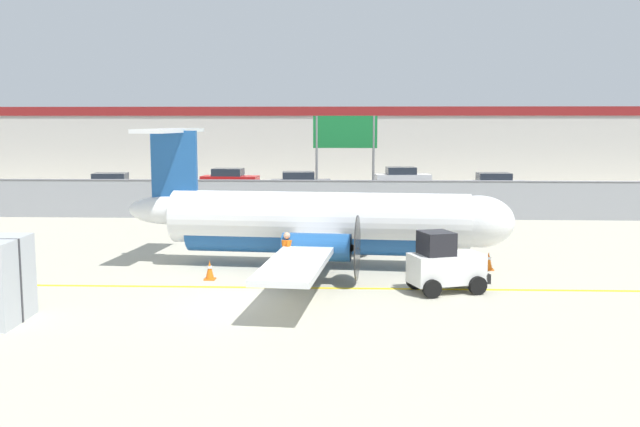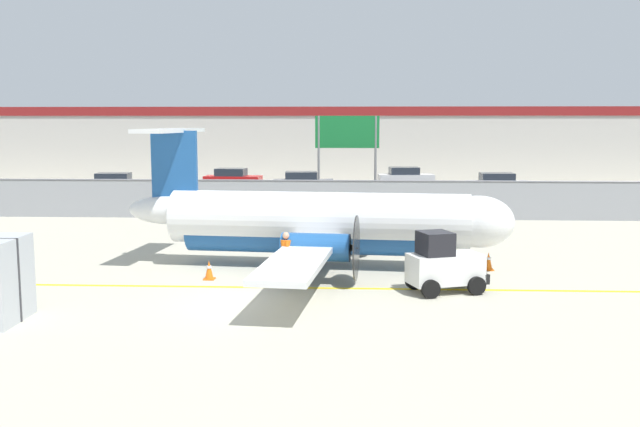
{
  "view_description": "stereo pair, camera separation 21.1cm",
  "coord_description": "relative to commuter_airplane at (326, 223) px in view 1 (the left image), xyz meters",
  "views": [
    {
      "loc": [
        2.58,
        -19.77,
        5.17
      ],
      "look_at": [
        1.48,
        6.3,
        1.8
      ],
      "focal_mm": 40.0,
      "sensor_mm": 36.0,
      "label": 1
    },
    {
      "loc": [
        2.79,
        -19.76,
        5.17
      ],
      "look_at": [
        1.48,
        6.3,
        1.8
      ],
      "focal_mm": 40.0,
      "sensor_mm": 36.0,
      "label": 2
    }
  ],
  "objects": [
    {
      "name": "perimeter_fence",
      "position": [
        -1.72,
        12.72,
        -0.49
      ],
      "size": [
        98.0,
        0.1,
        2.1
      ],
      "color": "gray",
      "rests_on": "ground"
    },
    {
      "name": "traffic_cone_near_left",
      "position": [
        5.74,
        -0.26,
        -1.29
      ],
      "size": [
        0.36,
        0.36,
        0.64
      ],
      "color": "orange",
      "rests_on": "ground"
    },
    {
      "name": "traffic_cone_far_left",
      "position": [
        4.33,
        3.0,
        -1.29
      ],
      "size": [
        0.36,
        0.36,
        0.64
      ],
      "color": "orange",
      "rests_on": "ground"
    },
    {
      "name": "parked_car_4",
      "position": [
        10.82,
        24.05,
        -0.71
      ],
      "size": [
        4.25,
        2.1,
        1.58
      ],
      "rotation": [
        0.0,
        0.0,
        0.03
      ],
      "color": "silver",
      "rests_on": "parking_lot_strip"
    },
    {
      "name": "ground_plane",
      "position": [
        -1.72,
        -3.28,
        -1.6
      ],
      "size": [
        140.0,
        140.0,
        0.01
      ],
      "color": "#B2AD99"
    },
    {
      "name": "parking_lot_strip",
      "position": [
        -1.72,
        24.22,
        -1.54
      ],
      "size": [
        98.0,
        17.0,
        0.12
      ],
      "color": "#38383A",
      "rests_on": "ground"
    },
    {
      "name": "parked_car_3",
      "position": [
        4.91,
        30.03,
        -0.71
      ],
      "size": [
        4.34,
        2.31,
        1.58
      ],
      "rotation": [
        0.0,
        0.0,
        0.09
      ],
      "color": "silver",
      "rests_on": "parking_lot_strip"
    },
    {
      "name": "commuter_airplane",
      "position": [
        0.0,
        0.0,
        0.0
      ],
      "size": [
        13.94,
        16.08,
        4.92
      ],
      "rotation": [
        0.0,
        0.0,
        -0.1
      ],
      "color": "white",
      "rests_on": "ground"
    },
    {
      "name": "background_building",
      "position": [
        -1.72,
        42.71,
        1.66
      ],
      "size": [
        91.0,
        8.1,
        6.5
      ],
      "color": "beige",
      "rests_on": "ground"
    },
    {
      "name": "baggage_tug",
      "position": [
        3.76,
        -3.62,
        -0.75
      ],
      "size": [
        2.56,
        1.98,
        1.88
      ],
      "rotation": [
        0.0,
        0.0,
        0.33
      ],
      "color": "silver",
      "rests_on": "ground"
    },
    {
      "name": "parked_car_0",
      "position": [
        -15.61,
        22.76,
        -0.71
      ],
      "size": [
        4.33,
        2.29,
        1.58
      ],
      "rotation": [
        0.0,
        0.0,
        3.23
      ],
      "color": "slate",
      "rests_on": "parking_lot_strip"
    },
    {
      "name": "parked_car_1",
      "position": [
        -8.17,
        27.87,
        -0.71
      ],
      "size": [
        4.32,
        2.26,
        1.58
      ],
      "rotation": [
        0.0,
        0.0,
        -0.08
      ],
      "color": "red",
      "rests_on": "parking_lot_strip"
    },
    {
      "name": "traffic_cone_near_right",
      "position": [
        -3.74,
        -2.23,
        -1.29
      ],
      "size": [
        0.36,
        0.36,
        0.64
      ],
      "color": "orange",
      "rests_on": "ground"
    },
    {
      "name": "highway_sign",
      "position": [
        0.58,
        15.13,
        2.54
      ],
      "size": [
        3.6,
        0.14,
        5.5
      ],
      "color": "slate",
      "rests_on": "ground"
    },
    {
      "name": "ground_crew_worker",
      "position": [
        -1.13,
        -2.85,
        -0.65
      ],
      "size": [
        0.41,
        0.55,
        1.7
      ],
      "rotation": [
        0.0,
        0.0,
        0.25
      ],
      "color": "#191E4C",
      "rests_on": "ground"
    },
    {
      "name": "parked_car_2",
      "position": [
        -2.63,
        24.55,
        -0.71
      ],
      "size": [
        4.31,
        2.25,
        1.58
      ],
      "rotation": [
        0.0,
        0.0,
        0.07
      ],
      "color": "slate",
      "rests_on": "parking_lot_strip"
    }
  ]
}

